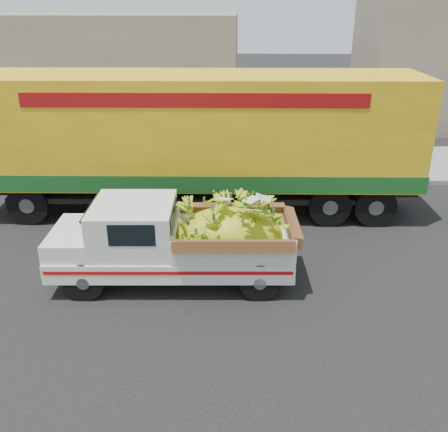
{
  "coord_description": "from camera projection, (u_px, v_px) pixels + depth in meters",
  "views": [
    {
      "loc": [
        1.22,
        -8.99,
        5.55
      ],
      "look_at": [
        0.89,
        0.98,
        1.22
      ],
      "focal_mm": 40.0,
      "sensor_mm": 36.0,
      "label": 1
    }
  ],
  "objects": [
    {
      "name": "curb",
      "position": [
        203.0,
        179.0,
        16.59
      ],
      "size": [
        60.0,
        0.25,
        0.15
      ],
      "primitive_type": "cube",
      "color": "gray",
      "rests_on": "ground"
    },
    {
      "name": "building_left",
      "position": [
        43.0,
        71.0,
        23.21
      ],
      "size": [
        18.0,
        6.0,
        5.0
      ],
      "primitive_type": "cube",
      "color": "gray",
      "rests_on": "ground"
    },
    {
      "name": "pickup_truck",
      "position": [
        191.0,
        240.0,
        10.43
      ],
      "size": [
        5.05,
        2.0,
        1.75
      ],
      "rotation": [
        0.0,
        0.0,
        0.03
      ],
      "color": "black",
      "rests_on": "ground"
    },
    {
      "name": "semi_trailer",
      "position": [
        199.0,
        138.0,
        13.53
      ],
      "size": [
        12.02,
        2.75,
        3.8
      ],
      "rotation": [
        0.0,
        0.0,
        0.02
      ],
      "color": "black",
      "rests_on": "ground"
    },
    {
      "name": "ground",
      "position": [
        180.0,
        287.0,
        10.49
      ],
      "size": [
        100.0,
        100.0,
        0.0
      ],
      "primitive_type": "plane",
      "color": "black",
      "rests_on": "ground"
    },
    {
      "name": "sidewalk",
      "position": [
        207.0,
        161.0,
        18.52
      ],
      "size": [
        60.0,
        4.0,
        0.14
      ],
      "primitive_type": "cube",
      "color": "gray",
      "rests_on": "ground"
    }
  ]
}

